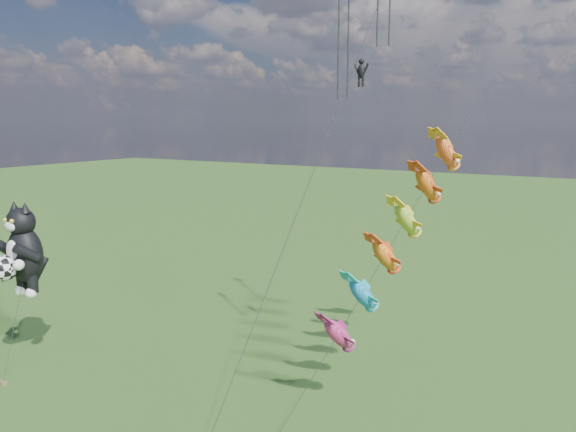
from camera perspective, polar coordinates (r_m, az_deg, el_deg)
The scene contains 4 objects.
ground at distance 37.06m, azimuth -22.22°, elevation -16.20°, with size 300.00×300.00×0.00m, color #193D0F.
cat_kite_rig at distance 39.09m, azimuth -25.53°, elevation -3.14°, with size 3.01×4.33×10.76m.
fish_windsock_rig at distance 31.91m, azimuth 10.88°, elevation -2.20°, with size 5.40×15.10×16.46m.
parafoil_rig at distance 30.66m, azimuth 7.23°, elevation 17.63°, with size 2.03×17.53×27.45m.
Camera 1 is at (27.36, -19.40, 15.77)m, focal length 35.00 mm.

